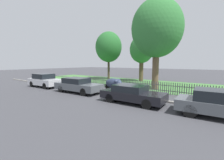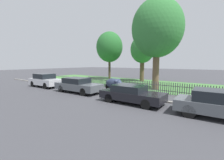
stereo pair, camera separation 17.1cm
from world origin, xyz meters
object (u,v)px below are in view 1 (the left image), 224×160
at_px(parked_car_silver_hatchback, 45,80).
at_px(tree_behind_motorcycle, 142,50).
at_px(tree_nearest_kerb, 109,47).
at_px(parked_car_black_saloon, 78,85).
at_px(parked_car_red_compact, 219,104).
at_px(tree_mid_park, 157,29).
at_px(covered_motorcycle, 114,83).
at_px(parked_car_navy_estate, 132,94).

height_order(parked_car_silver_hatchback, tree_behind_motorcycle, tree_behind_motorcycle).
distance_m(parked_car_silver_hatchback, tree_nearest_kerb, 11.62).
xyz_separation_m(parked_car_silver_hatchback, parked_car_black_saloon, (5.39, 0.01, -0.06)).
distance_m(tree_nearest_kerb, tree_behind_motorcycle, 5.66).
xyz_separation_m(parked_car_red_compact, tree_nearest_kerb, (-14.90, 10.94, 4.51)).
bearing_deg(tree_mid_park, parked_car_silver_hatchback, -150.86).
height_order(parked_car_black_saloon, tree_behind_motorcycle, tree_behind_motorcycle).
bearing_deg(parked_car_red_compact, tree_nearest_kerb, 141.49).
distance_m(parked_car_black_saloon, tree_behind_motorcycle, 11.79).
relative_size(parked_car_black_saloon, covered_motorcycle, 2.26).
distance_m(parked_car_silver_hatchback, parked_car_red_compact, 15.76).
height_order(parked_car_silver_hatchback, covered_motorcycle, parked_car_silver_hatchback).
bearing_deg(tree_nearest_kerb, tree_mid_park, -27.03).
bearing_deg(parked_car_red_compact, covered_motorcycle, 158.20).
bearing_deg(covered_motorcycle, parked_car_navy_estate, -39.99).
relative_size(tree_nearest_kerb, tree_behind_motorcycle, 1.17).
bearing_deg(parked_car_silver_hatchback, tree_mid_park, 27.67).
bearing_deg(tree_nearest_kerb, parked_car_black_saloon, -67.05).
xyz_separation_m(parked_car_silver_hatchback, covered_motorcycle, (7.53, 2.69, -0.03)).
xyz_separation_m(parked_car_silver_hatchback, tree_behind_motorcycle, (6.46, 11.11, 3.77)).
distance_m(covered_motorcycle, tree_behind_motorcycle, 9.30).
bearing_deg(parked_car_black_saloon, parked_car_navy_estate, -4.86).
height_order(parked_car_silver_hatchback, tree_nearest_kerb, tree_nearest_kerb).
height_order(parked_car_black_saloon, parked_car_navy_estate, parked_car_black_saloon).
bearing_deg(parked_car_navy_estate, parked_car_silver_hatchback, 177.65).
bearing_deg(parked_car_red_compact, parked_car_silver_hatchback, 176.89).
relative_size(parked_car_navy_estate, tree_mid_park, 0.48).
relative_size(parked_car_silver_hatchback, tree_mid_park, 0.46).
distance_m(parked_car_silver_hatchback, covered_motorcycle, 7.99).
bearing_deg(tree_mid_park, parked_car_navy_estate, -84.48).
bearing_deg(covered_motorcycle, parked_car_silver_hatchback, -160.18).
relative_size(parked_car_navy_estate, tree_behind_motorcycle, 0.65).
bearing_deg(tree_mid_park, tree_nearest_kerb, 152.97).
relative_size(parked_car_black_saloon, parked_car_navy_estate, 1.08).
bearing_deg(parked_car_black_saloon, parked_car_silver_hatchback, 177.96).
bearing_deg(parked_car_navy_estate, tree_nearest_kerb, 131.82).
bearing_deg(tree_mid_park, covered_motorcycle, -132.84).
height_order(parked_car_silver_hatchback, parked_car_red_compact, parked_car_silver_hatchback).
relative_size(covered_motorcycle, tree_behind_motorcycle, 0.31).
xyz_separation_m(parked_car_silver_hatchback, tree_mid_park, (10.43, 5.82, 5.24)).
relative_size(parked_car_silver_hatchback, parked_car_black_saloon, 0.90).
distance_m(parked_car_navy_estate, parked_car_red_compact, 4.75).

